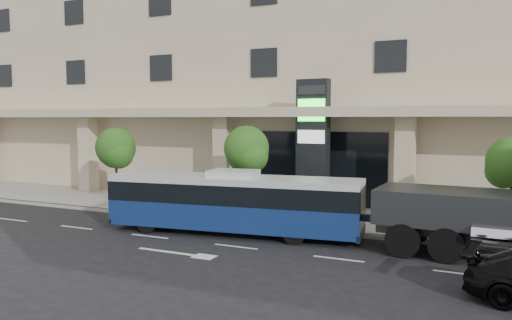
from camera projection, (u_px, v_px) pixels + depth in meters
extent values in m
plane|color=black|center=(253.00, 238.00, 20.32)|extent=(120.00, 120.00, 0.00)
cube|color=gray|center=(295.00, 215.00, 24.85)|extent=(120.00, 6.00, 0.15)
cube|color=gray|center=(272.00, 227.00, 22.13)|extent=(120.00, 0.30, 0.15)
cube|color=#BAAA8C|center=(350.00, 42.00, 33.53)|extent=(60.00, 15.00, 20.00)
cube|color=#BAAA8C|center=(307.00, 112.00, 26.05)|extent=(60.00, 2.80, 0.50)
cube|color=black|center=(314.00, 168.00, 27.37)|extent=(8.00, 0.12, 4.00)
cube|color=#BAAA8C|center=(88.00, 153.00, 32.49)|extent=(0.90, 0.90, 4.90)
cube|color=#BAAA8C|center=(223.00, 158.00, 28.34)|extent=(0.90, 0.90, 4.90)
cube|color=#BAAA8C|center=(405.00, 165.00, 24.20)|extent=(0.90, 0.90, 4.90)
cylinder|color=#422B19|center=(117.00, 178.00, 27.60)|extent=(0.14, 0.14, 2.80)
sphere|color=#194C15|center=(116.00, 147.00, 27.46)|extent=(2.20, 2.20, 2.20)
sphere|color=#194C15|center=(119.00, 154.00, 27.16)|extent=(1.65, 1.65, 1.65)
sphere|color=#194C15|center=(114.00, 154.00, 27.80)|extent=(1.54, 1.54, 1.54)
cylinder|color=#422B19|center=(247.00, 185.00, 24.28)|extent=(0.14, 0.14, 2.94)
sphere|color=#194C15|center=(246.00, 148.00, 24.13)|extent=(2.20, 2.20, 2.20)
sphere|color=#194C15|center=(251.00, 156.00, 23.83)|extent=(1.65, 1.65, 1.65)
sphere|color=#194C15|center=(243.00, 156.00, 24.47)|extent=(1.54, 1.54, 1.54)
cylinder|color=#422B19|center=(511.00, 204.00, 19.52)|extent=(0.14, 0.14, 2.73)
sphere|color=#194C15|center=(504.00, 171.00, 19.72)|extent=(1.40, 1.40, 1.40)
cylinder|color=black|center=(147.00, 223.00, 21.19)|extent=(0.92, 0.37, 0.89)
cylinder|color=black|center=(168.00, 215.00, 22.96)|extent=(0.92, 0.37, 0.89)
cylinder|color=black|center=(294.00, 233.00, 19.25)|extent=(0.92, 0.37, 0.89)
cylinder|color=black|center=(304.00, 224.00, 21.02)|extent=(0.92, 0.37, 0.89)
cube|color=navy|center=(233.00, 214.00, 20.96)|extent=(10.87, 3.49, 1.07)
cube|color=black|center=(233.00, 192.00, 20.89)|extent=(10.88, 3.53, 0.80)
cube|color=silver|center=(233.00, 180.00, 20.84)|extent=(10.87, 3.49, 0.27)
cube|color=silver|center=(233.00, 173.00, 20.82)|extent=(2.12, 1.65, 0.27)
cube|color=#2D3033|center=(124.00, 217.00, 22.60)|extent=(0.41, 2.23, 0.27)
cube|color=#2D3033|center=(361.00, 234.00, 19.40)|extent=(0.41, 2.23, 0.27)
cube|color=#2D3033|center=(445.00, 207.00, 17.83)|extent=(4.78, 2.89, 1.22)
cube|color=#2D3033|center=(371.00, 218.00, 19.11)|extent=(1.79, 0.40, 0.24)
cube|color=#2D3033|center=(354.00, 228.00, 19.45)|extent=(0.38, 2.01, 0.20)
cylinder|color=black|center=(446.00, 245.00, 16.80)|extent=(1.23, 0.41, 1.22)
cylinder|color=black|center=(454.00, 231.00, 18.85)|extent=(1.23, 0.41, 1.22)
cylinder|color=black|center=(403.00, 240.00, 17.46)|extent=(1.23, 0.41, 1.22)
cylinder|color=black|center=(415.00, 227.00, 19.51)|extent=(1.23, 0.41, 1.22)
cube|color=black|center=(313.00, 145.00, 25.41)|extent=(1.72, 0.72, 6.70)
cube|color=green|center=(311.00, 110.00, 24.98)|extent=(1.45, 0.20, 1.12)
cube|color=silver|center=(311.00, 137.00, 25.09)|extent=(1.45, 0.20, 0.67)
cube|color=#262628|center=(311.00, 90.00, 24.90)|extent=(1.45, 0.20, 0.45)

